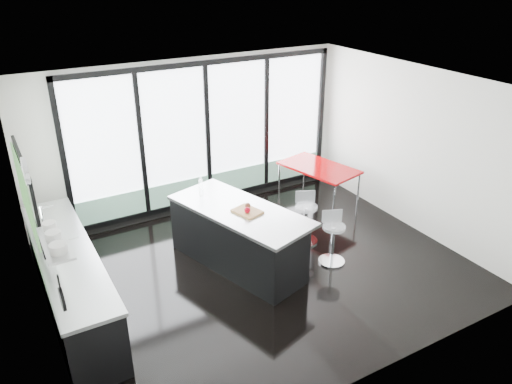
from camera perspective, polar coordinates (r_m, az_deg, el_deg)
floor at (r=7.77m, az=0.46°, el=-8.67°), size 6.00×5.00×0.00m
ceiling at (r=6.63m, az=0.55°, el=11.83°), size 6.00×5.00×0.00m
wall_back at (r=9.30m, az=-5.74°, el=5.85°), size 6.00×0.09×2.80m
wall_front at (r=5.35m, az=14.25°, el=-8.95°), size 6.00×0.00×2.80m
wall_left at (r=6.48m, az=-24.24°, el=-2.55°), size 0.26×5.00×2.80m
wall_right at (r=8.87m, az=17.55°, el=4.71°), size 0.00×5.00×2.80m
counter_cabinets at (r=7.14m, az=-20.41°, el=-9.43°), size 0.69×3.24×1.36m
island at (r=7.62m, az=-2.20°, el=-5.22°), size 1.58×2.48×1.22m
bar_stool_near at (r=7.83m, az=8.77°, el=-5.90°), size 0.53×0.53×0.65m
bar_stool_far at (r=8.32m, az=5.70°, el=-3.64°), size 0.56×0.56×0.67m
red_table at (r=9.60m, az=7.08°, el=0.75°), size 1.15×1.61×0.78m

